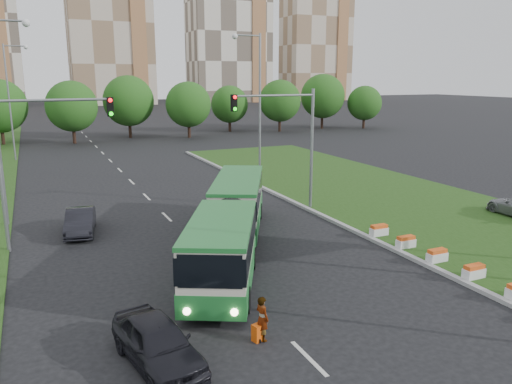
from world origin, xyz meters
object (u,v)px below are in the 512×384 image
car_left_near (157,342)px  pedestrian (262,318)px  articulated_bus (225,222)px  car_left_far (80,221)px  shopping_trolley (258,333)px  traffic_mast_median (290,131)px  traffic_mast_left (33,146)px

car_left_near → pedestrian: bearing=-9.8°
articulated_bus → car_left_far: 9.07m
pedestrian → car_left_far: bearing=3.0°
pedestrian → shopping_trolley: 0.52m
car_left_near → pedestrian: (3.58, 0.01, 0.05)m
traffic_mast_median → car_left_near: 19.41m
traffic_mast_median → traffic_mast_left: (-15.16, -1.00, 0.00)m
pedestrian → shopping_trolley: pedestrian is taller
articulated_bus → traffic_mast_left: bearing=177.6°
traffic_mast_left → pedestrian: 15.53m
articulated_bus → traffic_mast_median: bearing=67.3°
car_left_far → shopping_trolley: (4.30, -15.00, -0.41)m
traffic_mast_median → car_left_near: traffic_mast_median is taller
traffic_mast_median → shopping_trolley: 17.59m
articulated_bus → car_left_far: (-6.40, 6.37, -0.93)m
car_left_near → pedestrian: size_ratio=2.77×
traffic_mast_median → car_left_far: size_ratio=1.87×
traffic_mast_median → car_left_near: (-12.23, -14.36, -4.61)m
traffic_mast_left → car_left_far: bearing=38.8°
traffic_mast_median → traffic_mast_left: 15.19m
car_left_near → shopping_trolley: 3.44m
traffic_mast_left → shopping_trolley: bearing=-64.6°
car_left_near → pedestrian: 3.58m
pedestrian → articulated_bus: bearing=-26.2°
shopping_trolley → car_left_near: bearing=163.9°
traffic_mast_left → shopping_trolley: 15.62m
articulated_bus → pedestrian: articulated_bus is taller
traffic_mast_median → car_left_far: (-13.11, 0.64, -4.64)m
car_left_near → car_left_far: size_ratio=1.02×
articulated_bus → pedestrian: (-1.94, -8.62, -0.85)m
traffic_mast_median → car_left_near: size_ratio=1.83×
articulated_bus → shopping_trolley: size_ratio=27.03×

